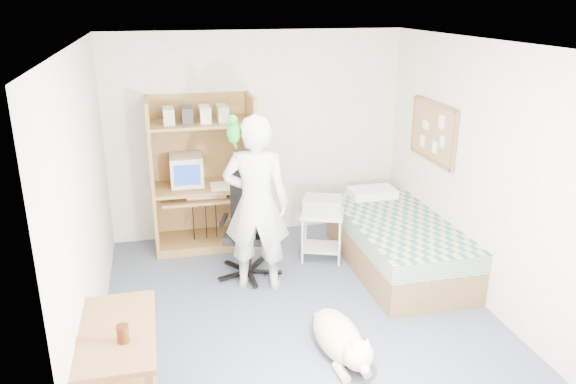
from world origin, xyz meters
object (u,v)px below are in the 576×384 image
Objects in this scene: side_desk at (121,362)px; dog at (341,339)px; office_chair at (249,240)px; printer_cart at (322,228)px; bed at (397,243)px; person at (256,204)px; computer_hutch at (203,179)px.

dog is (1.71, 0.36, -0.32)m from side_desk.
office_chair is at bearing 58.91° from side_desk.
office_chair reaches higher than printer_cart.
side_desk reaches higher than bed.
side_desk reaches higher than dog.
computer_hutch is at bearing -53.57° from person.
person is at bearing -66.88° from office_chair.
person is at bearing 53.96° from side_desk.
person is (1.27, 1.74, 0.41)m from side_desk.
bed is (2.00, -1.12, -0.53)m from computer_hutch.
person is 1.09m from printer_cart.
bed reaches higher than printer_cart.
side_desk reaches higher than printer_cart.
printer_cart is (-0.75, 0.39, 0.09)m from bed.
side_desk is 0.55× the size of person.
dog is at bearing 12.00° from side_desk.
dog is (-1.14, -1.45, -0.11)m from bed.
office_chair reaches higher than side_desk.
bed is 3.51× the size of printer_cart.
computer_hutch reaches higher than side_desk.
computer_hutch is 2.79m from dog.
bed is 1.63m from office_chair.
dog is (0.45, -1.38, -0.73)m from person.
computer_hutch is 1.80× the size of side_desk.
person is 1.69× the size of dog.
printer_cart is (0.86, 0.15, -0.02)m from office_chair.
office_chair is at bearing 171.71° from bed.
side_desk is (-0.85, -2.94, -0.33)m from computer_hutch.
dog is at bearing 124.98° from person.
computer_hutch is 2.35m from bed.
side_desk is at bearing -147.50° from bed.
person reaches higher than printer_cart.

